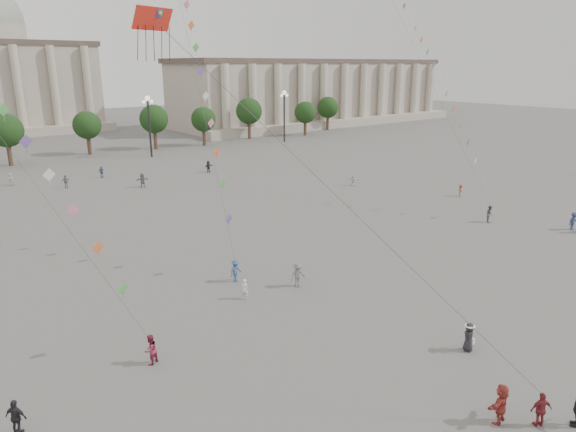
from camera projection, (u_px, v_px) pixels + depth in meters
ground at (418, 348)px, 29.75m from camera, size 360.00×360.00×0.00m
hall_east at (316, 92)px, 142.59m from camera, size 84.00×26.22×17.20m
tree_row at (46, 128)px, 86.78m from camera, size 137.12×5.12×8.00m
lamp_post_mid_east at (149, 115)px, 89.16m from camera, size 2.00×0.90×10.65m
lamp_post_far_east at (284, 107)px, 107.06m from camera, size 2.00×0.90×10.65m
person_crowd_0 at (101, 172)px, 74.40m from camera, size 1.01×0.55×1.63m
person_crowd_4 at (11, 179)px, 69.51m from camera, size 1.64×1.31×1.74m
person_crowd_6 at (298, 275)px, 37.72m from camera, size 1.29×0.85×1.86m
person_crowd_7 at (353, 180)px, 69.49m from camera, size 1.32×1.25×1.48m
person_crowd_8 at (461, 191)px, 63.75m from camera, size 1.09×0.81×1.50m
person_crowd_9 at (208, 167)px, 78.03m from camera, size 1.72×1.00×1.77m
person_crowd_12 at (142, 180)px, 68.50m from camera, size 1.82×0.90×1.88m
person_crowd_13 at (245, 289)px, 35.82m from camera, size 0.61×0.65×1.49m
person_crowd_14 at (573, 221)px, 50.78m from camera, size 1.28×0.88×1.81m
person_crowd_16 at (66, 182)px, 68.13m from camera, size 1.01×0.43×1.72m
tourist_0 at (541, 410)px, 23.12m from camera, size 1.08×0.87×1.72m
tourist_1 at (16, 417)px, 22.64m from camera, size 0.98×1.02×1.70m
tourist_2 at (501, 404)px, 23.36m from camera, size 1.86×0.82×1.94m
kite_flyer_0 at (150, 350)px, 27.97m from camera, size 1.04×0.95×1.73m
kite_flyer_1 at (236, 271)px, 38.62m from camera, size 1.28×0.96×1.75m
kite_flyer_2 at (490, 214)px, 53.30m from camera, size 1.08×1.03×1.77m
hat_person at (469, 336)px, 29.28m from camera, size 1.00×0.95×1.72m
dragon_kite at (159, 39)px, 24.10m from camera, size 6.26×8.42×24.77m
kite_train_east at (401, 6)px, 66.93m from camera, size 15.78×37.60×57.14m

